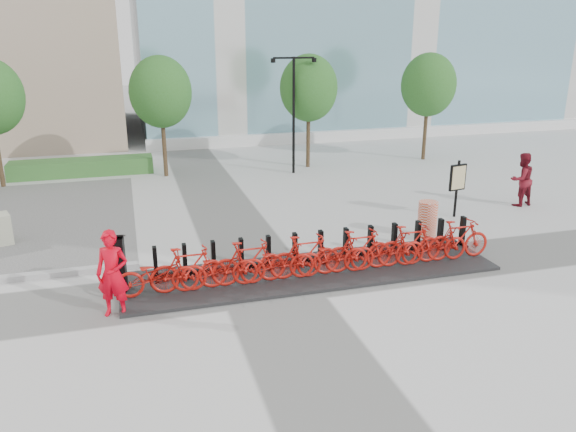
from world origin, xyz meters
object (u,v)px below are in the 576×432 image
object	(u,v)px
pedestrian	(522,179)
construction_barrel	(427,219)
map_sign	(458,180)
worker_red	(113,274)
kiosk	(117,263)
bike_0	(158,275)

from	to	relation	value
pedestrian	construction_barrel	distance (m)	5.31
construction_barrel	map_sign	bearing A→B (deg)	38.27
worker_red	pedestrian	distance (m)	14.70
pedestrian	worker_red	bearing A→B (deg)	10.99
kiosk	map_sign	world-z (taller)	map_sign
kiosk	pedestrian	size ratio (longest dim) A/B	0.76
bike_0	worker_red	world-z (taller)	worker_red
kiosk	map_sign	xyz separation A→B (m)	(10.91, 3.01, 0.51)
bike_0	construction_barrel	bearing A→B (deg)	-76.34
worker_red	kiosk	bearing A→B (deg)	106.33
kiosk	pedestrian	distance (m)	14.32
construction_barrel	map_sign	xyz separation A→B (m)	(1.92, 1.51, 0.73)
bike_0	kiosk	size ratio (longest dim) A/B	1.30
kiosk	construction_barrel	bearing A→B (deg)	16.90
map_sign	kiosk	bearing A→B (deg)	-175.39
bike_0	kiosk	distance (m)	1.02
kiosk	map_sign	bearing A→B (deg)	22.86
bike_0	pedestrian	world-z (taller)	pedestrian
kiosk	worker_red	size ratio (longest dim) A/B	0.75
construction_barrel	map_sign	distance (m)	2.55
map_sign	pedestrian	bearing A→B (deg)	-0.49
kiosk	map_sign	distance (m)	11.33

